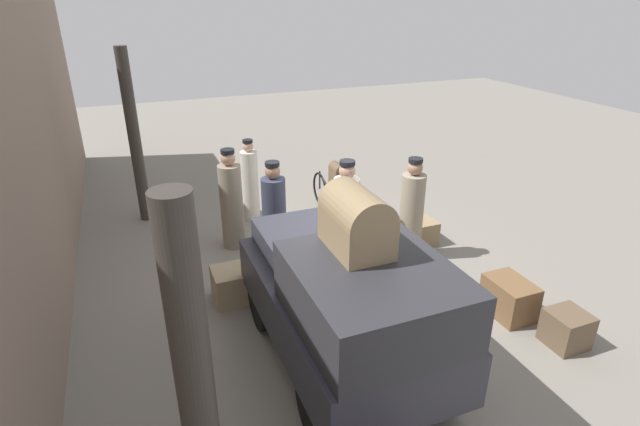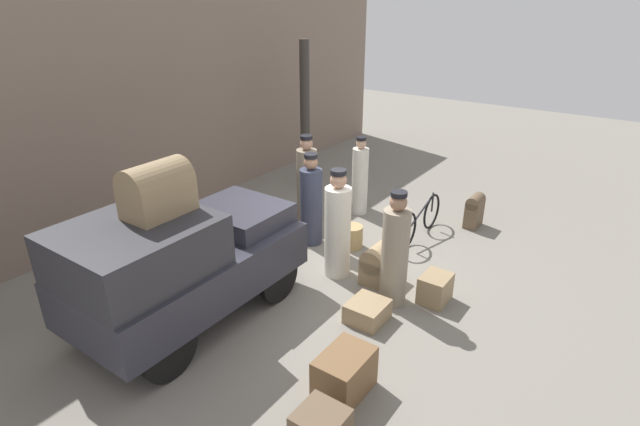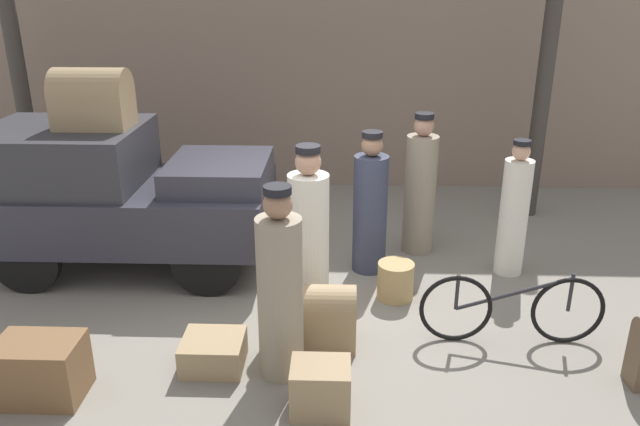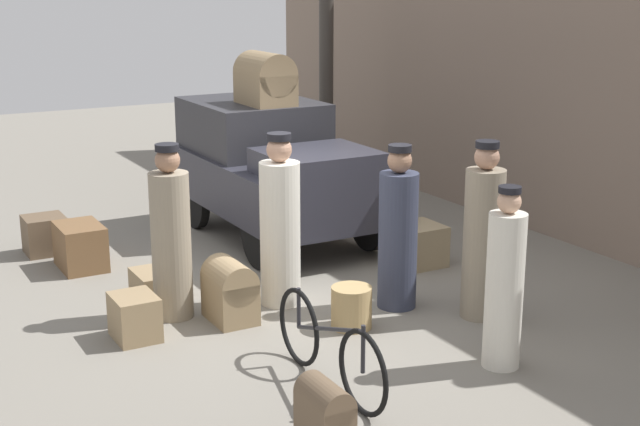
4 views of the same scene
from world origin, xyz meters
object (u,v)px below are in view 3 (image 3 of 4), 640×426
truck (119,191)px  porter_lifting_near_truck (514,213)px  trunk_large_brown (41,369)px  trunk_umber_medium (213,352)px  porter_standing_middle (280,292)px  suitcase_tan_flat (321,388)px  bicycle (512,309)px  suitcase_small_leather (290,219)px  porter_with_bicycle (370,209)px  trunk_on_truck_roof (92,100)px  porter_carrying_trunk (309,239)px  wicker_basket (396,281)px  conductor_in_dark_uniform (420,190)px  suitcase_black_upright (326,315)px

truck → porter_lifting_near_truck: bearing=-0.7°
trunk_large_brown → trunk_umber_medium: (1.36, 0.48, -0.12)m
porter_standing_middle → suitcase_tan_flat: 0.87m
bicycle → porter_standing_middle: porter_standing_middle is taller
suitcase_small_leather → porter_with_bicycle: bearing=-43.6°
bicycle → trunk_on_truck_roof: trunk_on_truck_roof is taller
trunk_umber_medium → truck: bearing=125.3°
porter_carrying_trunk → suitcase_small_leather: porter_carrying_trunk is taller
wicker_basket → porter_with_bicycle: 0.95m
trunk_on_truck_roof → porter_carrying_trunk: bearing=-22.9°
bicycle → trunk_on_truck_roof: (-4.46, 1.59, 1.68)m
porter_with_bicycle → suitcase_small_leather: porter_with_bicycle is taller
trunk_on_truck_roof → wicker_basket: bearing=-12.3°
bicycle → truck: bearing=159.6°
truck → porter_carrying_trunk: (2.30, -1.05, -0.12)m
porter_lifting_near_truck → porter_standing_middle: (-2.53, -2.11, 0.06)m
bicycle → trunk_umber_medium: size_ratio=3.19×
porter_carrying_trunk → conductor_in_dark_uniform: (1.32, 1.59, -0.00)m
porter_lifting_near_truck → porter_with_bicycle: bearing=179.3°
suitcase_small_leather → trunk_umber_medium: 3.08m
wicker_basket → porter_with_bicycle: porter_with_bicycle is taller
suitcase_small_leather → trunk_large_brown: bearing=-117.3°
truck → bicycle: (4.28, -1.59, -0.59)m
trunk_umber_medium → porter_lifting_near_truck: bearing=32.9°
trunk_large_brown → porter_lifting_near_truck: bearing=29.2°
trunk_large_brown → suitcase_small_leather: size_ratio=1.25×
conductor_in_dark_uniform → suitcase_black_upright: conductor_in_dark_uniform is taller
trunk_on_truck_roof → bicycle: bearing=-19.6°
wicker_basket → truck: bearing=167.0°
wicker_basket → suitcase_black_upright: bearing=-127.8°
wicker_basket → porter_standing_middle: size_ratio=0.23×
porter_standing_middle → trunk_umber_medium: porter_standing_middle is taller
suitcase_black_upright → porter_lifting_near_truck: bearing=37.6°
porter_carrying_trunk → porter_standing_middle: 1.13m
porter_with_bicycle → suitcase_small_leather: (-1.03, 0.98, -0.53)m
trunk_large_brown → suitcase_tan_flat: bearing=-2.4°
suitcase_tan_flat → trunk_large_brown: size_ratio=0.70×
porter_carrying_trunk → trunk_large_brown: porter_carrying_trunk is taller
bicycle → suitcase_tan_flat: bearing=-148.8°
porter_standing_middle → suitcase_small_leather: 3.16m
bicycle → trunk_large_brown: 4.27m
porter_lifting_near_truck → suitcase_small_leather: size_ratio=2.92×
porter_lifting_near_truck → trunk_on_truck_roof: bearing=179.4°
porter_standing_middle → porter_carrying_trunk: bearing=80.4°
conductor_in_dark_uniform → suitcase_tan_flat: conductor_in_dark_uniform is taller
porter_with_bicycle → suitcase_black_upright: 1.80m
wicker_basket → conductor_in_dark_uniform: conductor_in_dark_uniform is taller
porter_standing_middle → conductor_in_dark_uniform: (1.51, 2.70, 0.02)m
porter_carrying_trunk → porter_standing_middle: size_ratio=1.02×
conductor_in_dark_uniform → porter_lifting_near_truck: bearing=-30.1°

